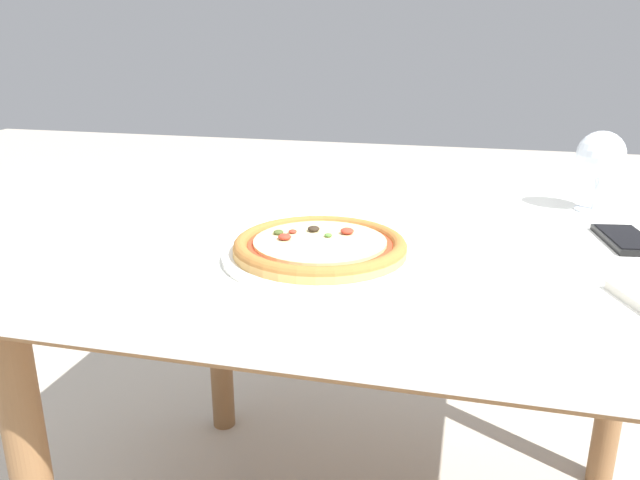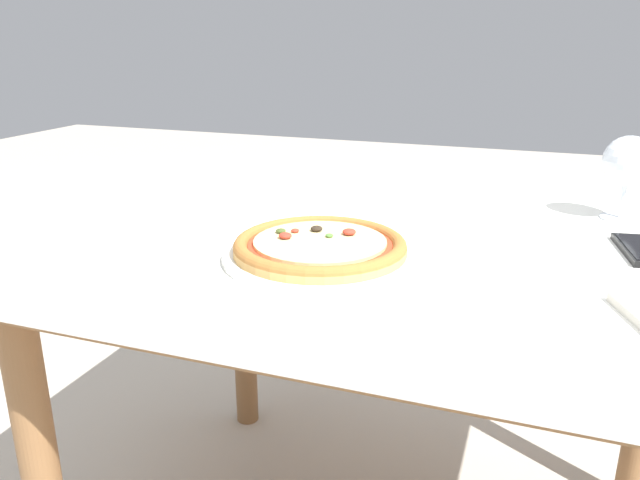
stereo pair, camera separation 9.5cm
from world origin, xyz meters
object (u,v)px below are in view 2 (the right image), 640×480
at_px(wine_glass_far_left, 628,162).
at_px(fork, 213,225).
at_px(pizza_plate, 320,248).
at_px(dining_table, 395,286).

bearing_deg(wine_glass_far_left, fork, -156.63).
xyz_separation_m(pizza_plate, wine_glass_far_left, (0.45, 0.39, 0.09)).
bearing_deg(dining_table, pizza_plate, -122.20).
xyz_separation_m(fork, wine_glass_far_left, (0.69, 0.30, 0.10)).
bearing_deg(dining_table, fork, -171.99).
height_order(dining_table, pizza_plate, pizza_plate).
height_order(dining_table, wine_glass_far_left, wine_glass_far_left).
xyz_separation_m(dining_table, wine_glass_far_left, (0.37, 0.25, 0.20)).
bearing_deg(fork, dining_table, 8.01).
xyz_separation_m(dining_table, pizza_plate, (-0.09, -0.14, 0.11)).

